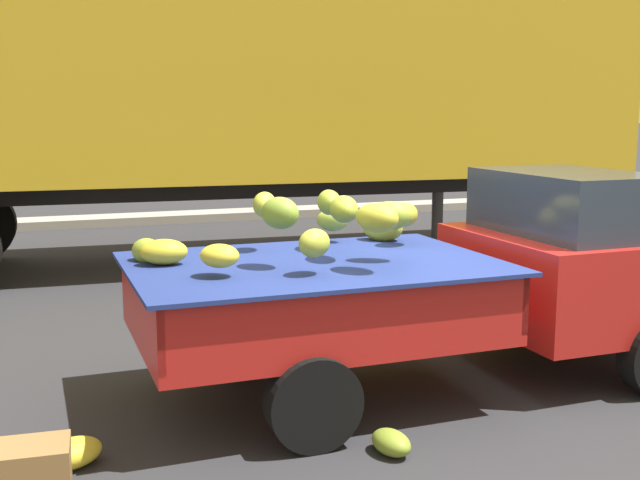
{
  "coord_description": "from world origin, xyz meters",
  "views": [
    {
      "loc": [
        -2.65,
        -5.23,
        2.21
      ],
      "look_at": [
        -0.62,
        0.34,
        1.22
      ],
      "focal_mm": 44.0,
      "sensor_mm": 36.0,
      "label": 1
    }
  ],
  "objects": [
    {
      "name": "semi_trailer",
      "position": [
        -0.02,
        5.92,
        2.54
      ],
      "size": [
        12.12,
        3.2,
        3.95
      ],
      "rotation": [
        0.0,
        0.0,
        -0.05
      ],
      "color": "gold",
      "rests_on": "ground"
    },
    {
      "name": "produce_crate",
      "position": [
        -2.8,
        -0.56,
        0.13
      ],
      "size": [
        0.54,
        0.4,
        0.26
      ],
      "primitive_type": "cube",
      "rotation": [
        0.0,
        0.0,
        -0.07
      ],
      "color": "olive",
      "rests_on": "ground"
    },
    {
      "name": "pickup_truck",
      "position": [
        1.19,
        0.24,
        0.89
      ],
      "size": [
        4.85,
        1.94,
        1.7
      ],
      "rotation": [
        0.0,
        0.0,
        0.01
      ],
      "color": "#B21E19",
      "rests_on": "ground"
    },
    {
      "name": "fallen_banana_bunch_near_tailgate",
      "position": [
        -2.53,
        -0.37,
        0.09
      ],
      "size": [
        0.47,
        0.41,
        0.18
      ],
      "primitive_type": "ellipsoid",
      "rotation": [
        0.0,
        0.0,
        0.45
      ],
      "color": "yellow",
      "rests_on": "ground"
    },
    {
      "name": "ground",
      "position": [
        0.0,
        0.0,
        0.0
      ],
      "size": [
        220.0,
        220.0,
        0.0
      ],
      "primitive_type": "plane",
      "color": "#28282B"
    },
    {
      "name": "fallen_banana_bunch_by_wheel",
      "position": [
        -0.57,
        -0.89,
        0.08
      ],
      "size": [
        0.27,
        0.36,
        0.16
      ],
      "primitive_type": "ellipsoid",
      "rotation": [
        0.0,
        0.0,
        4.91
      ],
      "color": "olive",
      "rests_on": "ground"
    },
    {
      "name": "curb_strip",
      "position": [
        0.0,
        10.52,
        0.08
      ],
      "size": [
        80.0,
        0.8,
        0.16
      ],
      "primitive_type": "cube",
      "color": "gray",
      "rests_on": "ground"
    }
  ]
}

